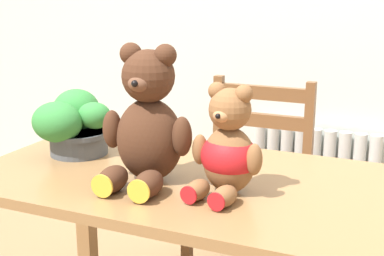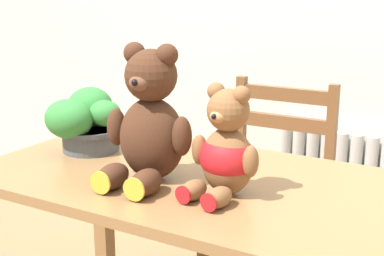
{
  "view_description": "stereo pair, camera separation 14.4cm",
  "coord_description": "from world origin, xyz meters",
  "views": [
    {
      "loc": [
        0.49,
        -1.0,
        1.24
      ],
      "look_at": [
        -0.08,
        0.28,
        0.87
      ],
      "focal_mm": 50.0,
      "sensor_mm": 36.0,
      "label": 1
    },
    {
      "loc": [
        0.62,
        -0.93,
        1.24
      ],
      "look_at": [
        -0.08,
        0.28,
        0.87
      ],
      "focal_mm": 50.0,
      "sensor_mm": 36.0,
      "label": 2
    }
  ],
  "objects": [
    {
      "name": "radiator",
      "position": [
        0.03,
        1.52,
        0.26
      ],
      "size": [
        0.63,
        0.1,
        0.58
      ],
      "color": "beige",
      "rests_on": "ground_plane"
    },
    {
      "name": "dining_table",
      "position": [
        0.0,
        0.35,
        0.61
      ],
      "size": [
        1.52,
        0.7,
        0.7
      ],
      "color": "olive",
      "rests_on": "ground_plane"
    },
    {
      "name": "wooden_chair_behind",
      "position": [
        -0.16,
        1.11,
        0.44
      ],
      "size": [
        0.46,
        0.4,
        0.85
      ],
      "rotation": [
        0.0,
        0.0,
        3.14
      ],
      "color": "brown",
      "rests_on": "ground_plane"
    },
    {
      "name": "teddy_bear_left",
      "position": [
        -0.21,
        0.27,
        0.87
      ],
      "size": [
        0.27,
        0.27,
        0.39
      ],
      "rotation": [
        0.0,
        0.0,
        3.19
      ],
      "color": "#472819",
      "rests_on": "dining_table"
    },
    {
      "name": "teddy_bear_right",
      "position": [
        0.03,
        0.27,
        0.82
      ],
      "size": [
        0.21,
        0.23,
        0.3
      ],
      "rotation": [
        0.0,
        0.0,
        2.99
      ],
      "color": "brown",
      "rests_on": "dining_table"
    },
    {
      "name": "potted_plant",
      "position": [
        -0.56,
        0.4,
        0.8
      ],
      "size": [
        0.24,
        0.27,
        0.2
      ],
      "color": "#4C5156",
      "rests_on": "dining_table"
    }
  ]
}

